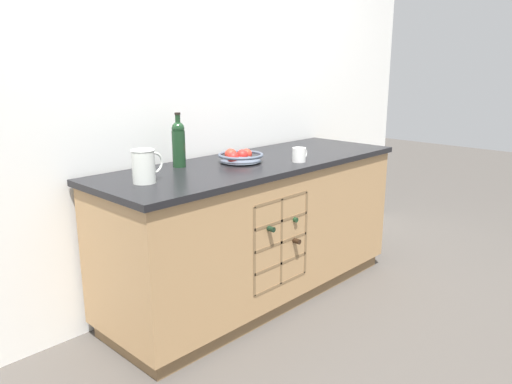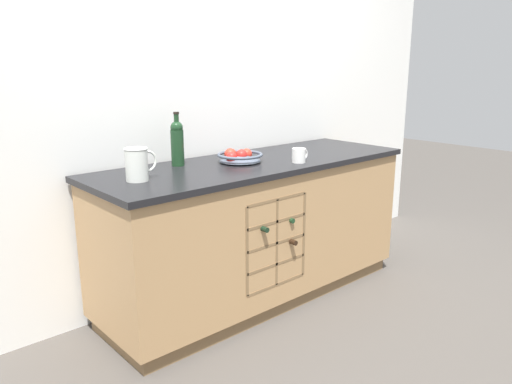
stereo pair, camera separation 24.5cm
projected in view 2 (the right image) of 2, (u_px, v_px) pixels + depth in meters
The scene contains 7 objects.
ground_plane at pixel (256, 295), 3.29m from camera, with size 14.00×14.00×0.00m, color #4C4742.
back_wall at pixel (216, 96), 3.26m from camera, with size 4.45×0.06×2.55m, color white.
kitchen_island at pixel (256, 229), 3.17m from camera, with size 2.09×0.72×0.90m.
fruit_bowl at pixel (239, 156), 3.01m from camera, with size 0.27×0.27×0.08m.
white_pitcher at pixel (137, 164), 2.52m from camera, with size 0.18×0.12×0.17m.
ceramic_mug at pixel (299, 155), 3.01m from camera, with size 0.12×0.08×0.09m.
standing_wine_bottle at pixel (177, 142), 2.89m from camera, with size 0.08×0.08×0.31m.
Camera 2 is at (-2.00, -2.26, 1.48)m, focal length 35.00 mm.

